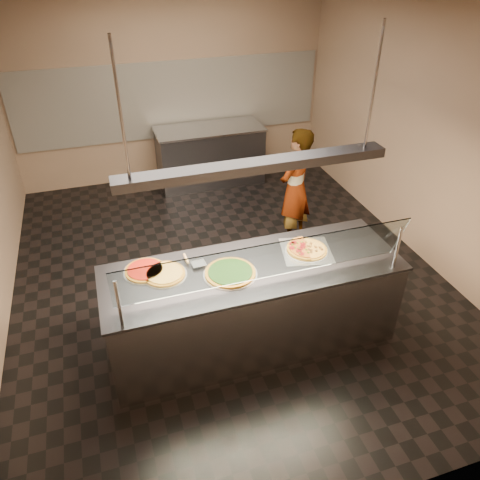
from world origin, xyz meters
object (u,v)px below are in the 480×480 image
object	(u,v)px
half_pizza_pepperoni	(298,250)
pizza_spatula	(191,260)
perforated_tray	(306,250)
pizza_spinach	(230,272)
sneeze_guard	(267,262)
prep_table	(210,155)
half_pizza_sausage	(315,247)
worker	(295,188)
serving_counter	(253,305)
pizza_cheese	(165,273)
heat_lamp_housing	(255,166)
pizza_tomato	(145,270)

from	to	relation	value
half_pizza_pepperoni	pizza_spatula	distance (m)	1.03
perforated_tray	pizza_spatula	distance (m)	1.12
half_pizza_pepperoni	pizza_spinach	size ratio (longest dim) A/B	0.85
sneeze_guard	prep_table	bearing A→B (deg)	82.27
pizza_spinach	half_pizza_sausage	bearing A→B (deg)	7.49
half_pizza_pepperoni	worker	size ratio (longest dim) A/B	0.27
serving_counter	pizza_cheese	size ratio (longest dim) A/B	6.96
sneeze_guard	half_pizza_pepperoni	size ratio (longest dim) A/B	6.12
sneeze_guard	pizza_spinach	xyz separation A→B (m)	(-0.24, 0.31, -0.28)
worker	half_pizza_pepperoni	bearing A→B (deg)	31.13
heat_lamp_housing	half_pizza_sausage	bearing A→B (deg)	7.53
half_pizza_sausage	pizza_tomato	world-z (taller)	half_pizza_sausage
half_pizza_sausage	pizza_spatula	xyz separation A→B (m)	(-1.21, 0.16, 0.00)
half_pizza_pepperoni	pizza_spinach	xyz separation A→B (m)	(-0.72, -0.12, -0.02)
worker	prep_table	bearing A→B (deg)	-110.42
perforated_tray	pizza_tomato	distance (m)	1.55
half_pizza_pepperoni	pizza_tomato	distance (m)	1.46
pizza_spatula	heat_lamp_housing	size ratio (longest dim) A/B	0.10
half_pizza_sausage	pizza_spinach	distance (m)	0.91
half_pizza_pepperoni	pizza_spatula	bearing A→B (deg)	171.46
pizza_spinach	prep_table	distance (m)	3.86
serving_counter	sneeze_guard	distance (m)	0.83
half_pizza_pepperoni	half_pizza_sausage	bearing A→B (deg)	-0.73
pizza_cheese	half_pizza_pepperoni	bearing A→B (deg)	-2.08
pizza_tomato	serving_counter	bearing A→B (deg)	-14.27
prep_table	sneeze_guard	bearing A→B (deg)	-97.73
half_pizza_sausage	worker	xyz separation A→B (m)	(0.46, 1.52, -0.16)
prep_table	heat_lamp_housing	xyz separation A→B (m)	(-0.55, -3.72, 1.48)
serving_counter	pizza_spatula	size ratio (longest dim) A/B	12.05
pizza_spinach	pizza_cheese	xyz separation A→B (m)	(-0.57, 0.17, -0.00)
half_pizza_pepperoni	pizza_spatula	xyz separation A→B (m)	(-1.02, 0.15, -0.01)
perforated_tray	half_pizza_sausage	world-z (taller)	half_pizza_sausage
worker	heat_lamp_housing	size ratio (longest dim) A/B	0.69
prep_table	worker	bearing A→B (deg)	-74.67
pizza_spatula	worker	bearing A→B (deg)	39.24
pizza_cheese	heat_lamp_housing	distance (m)	1.30
pizza_spinach	half_pizza_pepperoni	bearing A→B (deg)	9.58
serving_counter	pizza_spinach	distance (m)	0.54
serving_counter	pizza_cheese	bearing A→B (deg)	170.29
sneeze_guard	perforated_tray	size ratio (longest dim) A/B	4.59
perforated_tray	heat_lamp_housing	bearing A→B (deg)	-171.16
sneeze_guard	heat_lamp_housing	size ratio (longest dim) A/B	1.12
pizza_spinach	prep_table	size ratio (longest dim) A/B	0.29
sneeze_guard	half_pizza_sausage	world-z (taller)	sneeze_guard
worker	heat_lamp_housing	distance (m)	2.28
half_pizza_pepperoni	pizza_cheese	xyz separation A→B (m)	(-1.29, 0.05, -0.02)
perforated_tray	half_pizza_sausage	distance (m)	0.09
pizza_cheese	half_pizza_sausage	bearing A→B (deg)	-1.91
half_pizza_sausage	pizza_tomato	xyz separation A→B (m)	(-1.64, 0.16, -0.01)
perforated_tray	heat_lamp_housing	distance (m)	1.17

